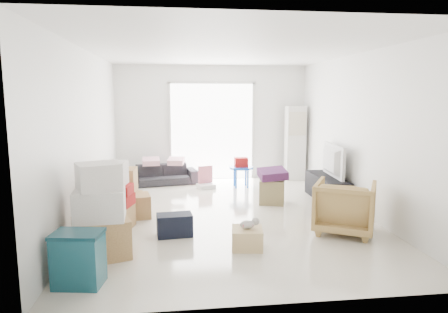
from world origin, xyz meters
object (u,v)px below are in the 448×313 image
at_px(armchair, 345,204).
at_px(wood_crate, 247,238).
at_px(television, 328,173).
at_px(sofa, 163,171).
at_px(kids_table, 241,166).
at_px(storage_bins, 79,259).
at_px(ottoman, 272,191).
at_px(tv_console, 327,188).
at_px(ac_tower, 295,143).

bearing_deg(armchair, wood_crate, 45.17).
relative_size(television, sofa, 0.70).
bearing_deg(armchair, kids_table, -42.72).
relative_size(sofa, storage_bins, 2.61).
distance_m(armchair, ottoman, 1.85).
distance_m(tv_console, sofa, 3.65).
relative_size(television, storage_bins, 1.83).
relative_size(tv_console, armchair, 1.66).
bearing_deg(wood_crate, television, 48.67).
bearing_deg(ottoman, television, 4.32).
bearing_deg(storage_bins, ottoman, 46.64).
height_order(ac_tower, television, ac_tower).
relative_size(television, ottoman, 2.38).
height_order(ac_tower, ottoman, ac_tower).
bearing_deg(tv_console, sofa, 150.17).
bearing_deg(wood_crate, kids_table, 81.89).
xyz_separation_m(ac_tower, storage_bins, (-3.85, -5.01, -0.58)).
xyz_separation_m(television, kids_table, (-1.46, 1.32, -0.07)).
distance_m(ac_tower, storage_bins, 6.35).
xyz_separation_m(ac_tower, sofa, (-3.12, -0.15, -0.58)).
distance_m(television, wood_crate, 3.00).
bearing_deg(ottoman, sofa, 137.41).
relative_size(armchair, ottoman, 1.88).
distance_m(tv_console, wood_crate, 2.97).
relative_size(storage_bins, kids_table, 0.89).
xyz_separation_m(sofa, ottoman, (2.07, -1.90, -0.07)).
bearing_deg(television, sofa, 63.31).
bearing_deg(ac_tower, kids_table, -155.22).
distance_m(sofa, kids_table, 1.79).
height_order(ac_tower, wood_crate, ac_tower).
bearing_deg(kids_table, sofa, 163.72).
distance_m(tv_console, armchair, 1.86).
distance_m(sofa, wood_crate, 4.22).
distance_m(television, storage_bins, 4.96).
relative_size(tv_console, wood_crate, 3.52).
bearing_deg(ottoman, wood_crate, -111.85).
height_order(sofa, kids_table, kids_table).
distance_m(tv_console, television, 0.30).
bearing_deg(television, storage_bins, 131.15).
height_order(tv_console, wood_crate, tv_console).
bearing_deg(kids_table, storage_bins, -119.25).
distance_m(sofa, armchair, 4.52).
distance_m(television, armchair, 1.85).
bearing_deg(armchair, television, -74.60).
height_order(television, ottoman, television).
relative_size(ac_tower, kids_table, 2.69).
height_order(storage_bins, ottoman, storage_bins).
bearing_deg(sofa, storage_bins, -109.19).
relative_size(sofa, wood_crate, 3.83).
xyz_separation_m(ac_tower, tv_console, (0.05, -1.97, -0.64)).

